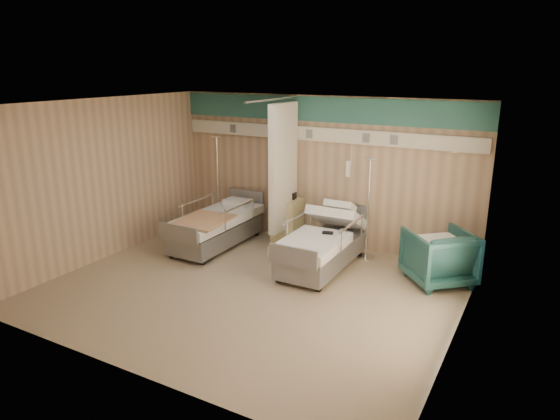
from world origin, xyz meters
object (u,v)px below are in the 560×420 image
Objects in this scene: bed_right at (322,250)px; bed_left at (216,230)px; visitor_armchair at (439,257)px; iv_stand_right at (367,238)px; iv_stand_left at (219,211)px; bedside_cabinet at (287,220)px.

bed_right and bed_left have the same top height.
visitor_armchair is 1.43m from iv_stand_right.
iv_stand_left is (-4.59, 0.52, -0.03)m from visitor_armchair.
bed_right is 2.28× the size of visitor_armchair.
bed_left is at bearing 180.00° from bed_right.
iv_stand_right is at bearing -61.06° from visitor_armchair.
iv_stand_right is at bearing 16.70° from bed_left.
iv_stand_left is (-2.74, 0.86, 0.09)m from bed_right.
bedside_cabinet is 1.65m from iv_stand_right.
bed_right is at bearing -17.36° from iv_stand_left.
iv_stand_right reaches higher than visitor_armchair.
bedside_cabinet is (-1.15, 0.90, 0.11)m from bed_right.
bed_right is at bearing 0.00° from bed_left.
visitor_armchair is 0.53× the size of iv_stand_right.
visitor_armchair is at bearing 10.44° from bed_right.
visitor_armchair is 4.62m from iv_stand_left.
visitor_armchair is at bearing -19.16° from iv_stand_right.
iv_stand_right is (-1.35, 0.47, -0.06)m from visitor_armchair.
visitor_armchair is at bearing 4.81° from bed_left.
bed_right is 1.10× the size of iv_stand_left.
iv_stand_left is at bearing 179.17° from iv_stand_right.
iv_stand_right is at bearing -3.13° from bedside_cabinet.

